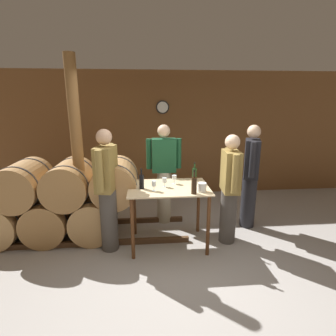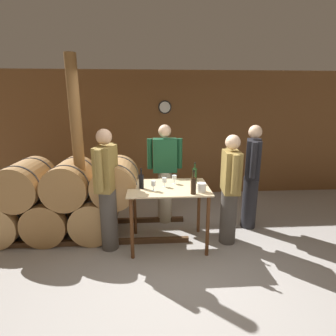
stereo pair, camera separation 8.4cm
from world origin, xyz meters
name	(u,v)px [view 2 (the right image)]	position (x,y,z in m)	size (l,w,h in m)	color
ground_plane	(184,275)	(0.00, 0.00, 0.00)	(14.00, 14.00, 0.00)	#9E9993
back_wall	(168,135)	(0.00, 2.98, 1.35)	(8.40, 0.08, 2.70)	brown
barrel_rack	(62,200)	(-1.78, 1.13, 0.59)	(4.22, 0.88, 1.22)	#4C331E
tasting_table	(168,197)	(-0.14, 0.75, 0.74)	(1.14, 0.80, 0.90)	beige
wooden_post	(78,153)	(-1.43, 1.03, 1.35)	(0.16, 0.16, 2.70)	brown
wine_bottle_far_left	(141,181)	(-0.52, 0.70, 1.01)	(0.07, 0.07, 0.29)	black
wine_bottle_left	(193,185)	(0.16, 0.44, 1.02)	(0.07, 0.07, 0.32)	black
wine_bottle_center	(195,175)	(0.26, 0.92, 1.02)	(0.06, 0.06, 0.31)	#193819
wine_glass_near_left	(153,184)	(-0.35, 0.60, 1.00)	(0.06, 0.06, 0.14)	silver
wine_glass_near_center	(164,180)	(-0.20, 0.75, 0.99)	(0.06, 0.06, 0.13)	silver
wine_glass_near_right	(174,178)	(-0.05, 0.89, 0.99)	(0.07, 0.07, 0.13)	silver
ice_bucket	(202,187)	(0.29, 0.51, 0.96)	(0.12, 0.12, 0.12)	white
person_host	(252,175)	(1.24, 1.21, 0.91)	(0.34, 0.56, 1.72)	#232328
person_visitor_with_scarf	(230,188)	(0.75, 0.75, 0.86)	(0.25, 0.59, 1.63)	#4C4742
person_visitor_bearded	(107,188)	(-0.99, 0.69, 0.92)	(0.29, 0.58, 1.73)	#4C4742
person_visitor_near_door	(165,172)	(-0.15, 1.52, 0.90)	(0.59, 0.24, 1.70)	#B7AD93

